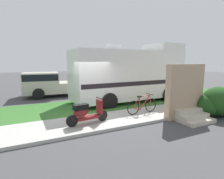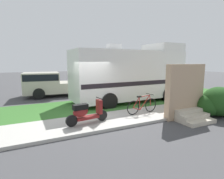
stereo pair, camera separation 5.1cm
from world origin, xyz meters
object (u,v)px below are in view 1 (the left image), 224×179
Objects in this scene: scooter at (86,112)px; bicycle at (142,105)px; bottle_spare at (189,108)px; motorhome_rv at (130,74)px; pickup_truck_near at (54,83)px; bottle_green at (149,108)px.

scooter reaches higher than bicycle.
scooter reaches higher than bottle_spare.
scooter is (-3.85, -3.08, -1.16)m from motorhome_rv.
pickup_truck_near is at bearing 113.70° from bicycle.
scooter is 7.12m from pickup_truck_near.
bottle_green is (0.65, 0.30, -0.28)m from bicycle.
scooter is 5.18m from bottle_spare.
scooter is at bearing -141.29° from motorhome_rv.
motorhome_rv is at bearing 38.71° from scooter.
motorhome_rv is at bearing 80.77° from bottle_green.
bottle_spare is at bearing -69.42° from motorhome_rv.
bottle_green is 1.96m from bottle_spare.
bottle_green is 0.78× the size of bottle_spare.
motorhome_rv is 5.06m from scooter.
bottle_spare is (5.15, -0.39, -0.33)m from scooter.
bicycle reaches higher than bottle_spare.
pickup_truck_near reaches higher than bicycle.
scooter is at bearing -175.05° from bicycle.
pickup_truck_near is at bearing 91.87° from scooter.
bicycle is 0.77m from bottle_green.
scooter is 2.79m from bicycle.
bottle_green is at bearing -99.23° from motorhome_rv.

